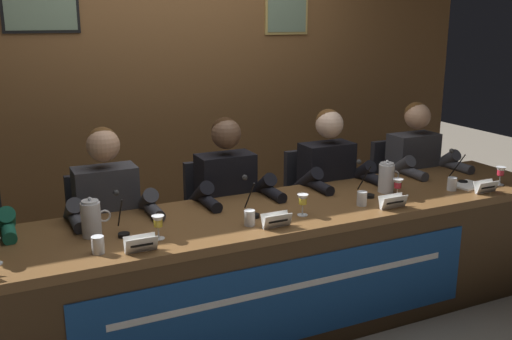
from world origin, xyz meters
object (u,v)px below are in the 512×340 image
object	(u,v)px
juice_glass_far_right	(501,172)
microphone_far_right	(459,171)
panelist_right	(332,185)
microphone_right	(366,184)
microphone_center	(251,203)
nameplate_right	(393,202)
panelist_far_right	(419,172)
water_cup_right	(362,199)
panelist_left	(110,216)
microphone_left	(121,221)
chair_right	(316,214)
panelist_center	(231,199)
nameplate_center	(277,220)
nameplate_far_right	(486,187)
water_cup_center	(250,219)
water_cup_far_right	(452,185)
juice_glass_right	(398,185)
juice_glass_center	(303,201)
conference_table	(265,255)
water_pitcher_left_side	(91,219)
nameplate_left	(141,244)
chair_far_right	(400,200)
document_stack_far_right	(467,185)
water_pitcher_right_side	(387,177)
chair_left	(106,249)
water_cup_left	(98,246)
juice_glass_left	(158,223)

from	to	relation	value
juice_glass_far_right	microphone_far_right	distance (m)	0.26
panelist_right	microphone_right	bearing A→B (deg)	-90.70
microphone_center	nameplate_right	distance (m)	0.84
microphone_right	panelist_far_right	xyz separation A→B (m)	(0.76, 0.38, -0.10)
water_cup_right	panelist_left	bearing A→B (deg)	158.90
microphone_left	chair_right	bearing A→B (deg)	20.91
panelist_center	nameplate_center	bearing A→B (deg)	-90.86
panelist_left	nameplate_far_right	bearing A→B (deg)	-16.49
water_cup_center	panelist_right	size ratio (longest dim) A/B	0.07
panelist_right	water_cup_far_right	bearing A→B (deg)	-42.79
water_cup_center	nameplate_right	size ratio (longest dim) A/B	0.50
panelist_left	juice_glass_right	size ratio (longest dim) A/B	9.81
juice_glass_center	nameplate_far_right	bearing A→B (deg)	-5.70
conference_table	panelist_far_right	size ratio (longest dim) A/B	3.36
juice_glass_far_right	water_cup_center	bearing A→B (deg)	179.47
conference_table	panelist_far_right	bearing A→B (deg)	17.80
microphone_center	water_pitcher_left_side	distance (m)	0.87
nameplate_left	panelist_right	size ratio (longest dim) A/B	0.13
water_cup_center	juice_glass_far_right	bearing A→B (deg)	-0.53
chair_right	chair_far_right	world-z (taller)	same
juice_glass_center	microphone_center	world-z (taller)	microphone_center
document_stack_far_right	juice_glass_right	bearing A→B (deg)	-178.54
water_cup_center	chair_far_right	world-z (taller)	chair_far_right
juice_glass_far_right	nameplate_far_right	bearing A→B (deg)	-157.55
water_cup_right	juice_glass_far_right	world-z (taller)	juice_glass_far_right
chair_right	document_stack_far_right	bearing A→B (deg)	-43.46
panelist_center	water_cup_right	bearing A→B (deg)	-40.63
panelist_far_right	panelist_right	bearing A→B (deg)	180.00
nameplate_far_right	water_pitcher_right_side	size ratio (longest dim) A/B	0.76
chair_far_right	panelist_far_right	world-z (taller)	panelist_far_right
panelist_left	microphone_center	bearing A→B (deg)	-29.94
chair_left	water_cup_center	size ratio (longest dim) A/B	10.47
panelist_far_right	water_pitcher_right_side	size ratio (longest dim) A/B	5.80
panelist_left	water_cup_center	xyz separation A→B (m)	(0.63, -0.55, 0.07)
nameplate_left	panelist_far_right	distance (m)	2.36
water_cup_left	water_cup_far_right	size ratio (longest dim) A/B	1.00
water_cup_center	nameplate_right	distance (m)	0.89
water_cup_center	water_pitcher_right_side	size ratio (longest dim) A/B	0.40
chair_left	nameplate_right	size ratio (longest dim) A/B	5.19
water_cup_far_right	nameplate_right	bearing A→B (deg)	-167.47
chair_far_right	panelist_far_right	bearing A→B (deg)	-90.00
nameplate_center	microphone_far_right	distance (m)	1.53
chair_left	juice_glass_right	bearing A→B (deg)	-23.20
nameplate_center	panelist_far_right	xyz separation A→B (m)	(1.53, 0.64, -0.07)
juice_glass_left	nameplate_far_right	world-z (taller)	juice_glass_left
chair_left	panelist_center	world-z (taller)	panelist_center
chair_right	panelist_center	bearing A→B (deg)	-165.32
juice_glass_left	chair_right	world-z (taller)	chair_right
microphone_center	water_pitcher_right_side	world-z (taller)	microphone_center
juice_glass_left	water_cup_center	bearing A→B (deg)	-2.34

